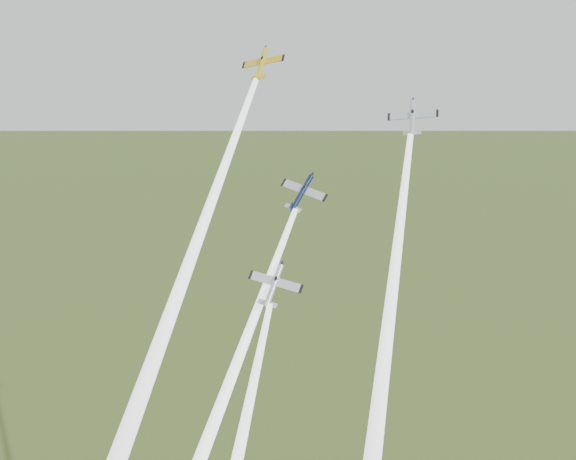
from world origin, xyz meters
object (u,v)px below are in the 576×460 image
object	(u,v)px
plane_navy	(302,193)
plane_silver_right	(413,117)
plane_silver_low	(274,285)
plane_yellow	(262,63)

from	to	relation	value
plane_navy	plane_silver_right	size ratio (longest dim) A/B	1.08
plane_silver_right	plane_navy	bearing A→B (deg)	-175.13
plane_navy	plane_silver_low	xyz separation A→B (m)	(-1.04, -11.51, -12.40)
plane_yellow	plane_silver_right	size ratio (longest dim) A/B	0.99
plane_yellow	plane_navy	bearing A→B (deg)	-10.64
plane_yellow	plane_navy	distance (m)	22.20
plane_navy	plane_silver_right	world-z (taller)	plane_silver_right
plane_silver_right	plane_yellow	bearing A→B (deg)	176.35
plane_yellow	plane_silver_right	xyz separation A→B (m)	(25.10, -0.66, -7.98)
plane_yellow	plane_silver_right	distance (m)	26.35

